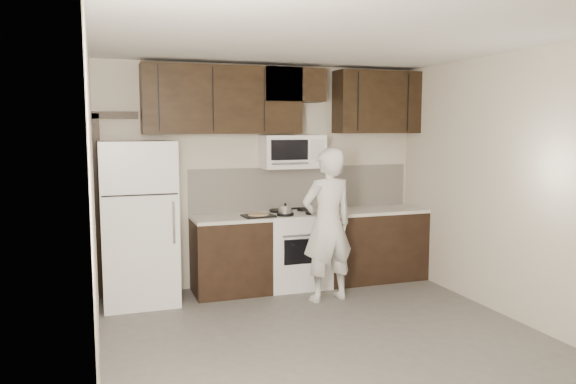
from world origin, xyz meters
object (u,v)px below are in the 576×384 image
refrigerator (139,223)px  microwave (292,152)px  person (328,225)px  stove (295,249)px

refrigerator → microwave: bearing=5.1°
microwave → person: bearing=-78.5°
stove → microwave: microwave is taller
refrigerator → person: 2.09m
microwave → person: (0.15, -0.76, -0.79)m
refrigerator → person: bearing=-16.4°
microwave → person: 1.10m
stove → person: person is taller
microwave → person: microwave is taller
stove → microwave: 1.20m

